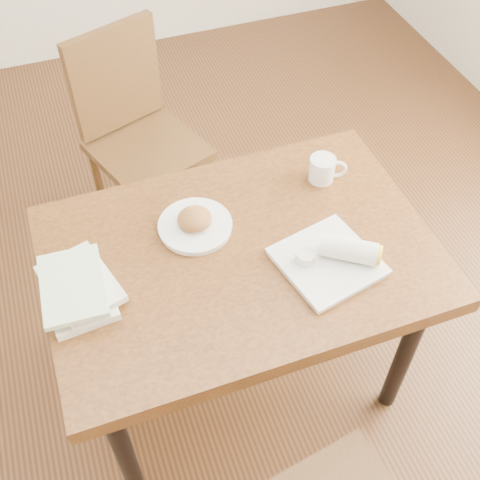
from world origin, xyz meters
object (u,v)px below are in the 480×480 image
object	(u,v)px
chair_far	(136,127)
book_stack	(77,288)
coffee_mug	(323,168)
plate_burrito	(334,258)
plate_scone	(195,223)
table	(240,268)

from	to	relation	value
chair_far	book_stack	distance (m)	1.04
coffee_mug	plate_burrito	xyz separation A→B (m)	(-0.12, -0.35, -0.02)
chair_far	plate_scone	xyz separation A→B (m)	(0.03, -0.82, 0.22)
table	book_stack	bearing A→B (deg)	179.93
table	coffee_mug	distance (m)	0.44
plate_scone	table	bearing A→B (deg)	-52.98
table	coffee_mug	bearing A→B (deg)	29.05
table	book_stack	world-z (taller)	book_stack
plate_burrito	book_stack	xyz separation A→B (m)	(-0.73, 0.14, 0.01)
plate_burrito	table	bearing A→B (deg)	150.08
plate_burrito	book_stack	world-z (taller)	plate_burrito
plate_burrito	coffee_mug	bearing A→B (deg)	70.31
table	plate_scone	bearing A→B (deg)	127.02
chair_far	plate_scone	bearing A→B (deg)	-88.19
plate_scone	plate_burrito	world-z (taller)	plate_burrito
table	book_stack	distance (m)	0.50
chair_far	plate_scone	world-z (taller)	chair_far
coffee_mug	book_stack	world-z (taller)	coffee_mug
table	plate_burrito	bearing A→B (deg)	-29.92
table	coffee_mug	size ratio (longest dim) A/B	9.45
chair_far	coffee_mug	size ratio (longest dim) A/B	7.63
table	chair_far	world-z (taller)	chair_far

